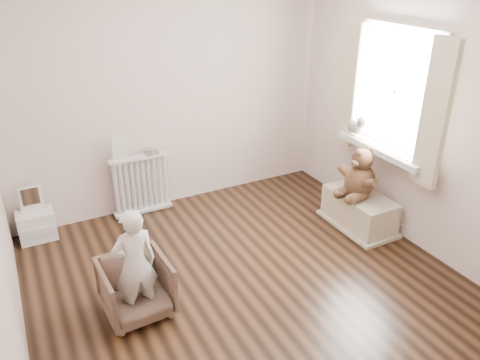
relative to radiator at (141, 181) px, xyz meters
name	(u,v)px	position (x,y,z in m)	size (l,w,h in m)	color
floor	(248,285)	(0.44, -1.68, -0.39)	(3.60, 3.60, 0.01)	black
back_wall	(170,92)	(0.44, 0.12, 0.91)	(3.60, 0.02, 2.60)	beige
front_wall	(438,279)	(0.44, -3.48, 0.91)	(3.60, 0.02, 2.60)	beige
right_wall	(421,114)	(2.24, -1.68, 0.91)	(0.02, 3.60, 2.60)	beige
window	(397,91)	(2.20, -1.38, 1.06)	(0.03, 0.90, 1.10)	white
window_sill	(382,149)	(2.11, -1.38, 0.48)	(0.22, 1.10, 0.06)	silver
curtain_left	(435,115)	(2.09, -1.95, 1.00)	(0.06, 0.26, 1.30)	beige
curtain_right	(349,85)	(2.09, -0.81, 1.00)	(0.06, 0.26, 1.30)	beige
radiator	(141,181)	(0.00, 0.00, 0.00)	(0.65, 0.12, 0.68)	silver
paper_doll	(120,148)	(-0.18, 0.00, 0.42)	(0.16, 0.01, 0.26)	beige
tin_a	(149,152)	(0.13, 0.00, 0.32)	(0.11, 0.11, 0.07)	#A59E8C
tin_b	(156,151)	(0.19, 0.00, 0.31)	(0.09, 0.09, 0.05)	#A59E8C
toy_vanity	(35,215)	(-1.11, -0.03, -0.11)	(0.35, 0.25, 0.56)	silver
armchair	(136,288)	(-0.52, -1.57, -0.15)	(0.51, 0.53, 0.48)	brown
child	(135,265)	(-0.52, -1.62, 0.11)	(0.35, 0.23, 0.95)	beige
toy_bench	(359,209)	(1.96, -1.33, -0.19)	(0.41, 0.77, 0.36)	beige
teddy_bear	(361,169)	(1.92, -1.33, 0.28)	(0.43, 0.33, 0.53)	#382213
plush_cat	(356,125)	(2.10, -0.98, 0.61)	(0.16, 0.26, 0.22)	gray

